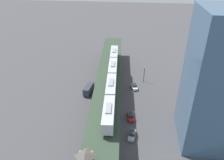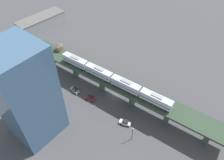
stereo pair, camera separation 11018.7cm
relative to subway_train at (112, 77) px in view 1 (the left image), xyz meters
name	(u,v)px [view 1 (the left image)]	position (x,y,z in m)	size (l,w,h in m)	color
ground_plane	(108,105)	(1.43, -0.28, -11.23)	(400.00, 400.00, 0.00)	#424244
elevated_viaduct	(108,86)	(1.44, -0.48, -3.80)	(15.74, 92.38, 8.69)	#2C3D2C
subway_train	(112,77)	(0.00, 0.00, 0.00)	(6.80, 49.86, 4.45)	#ADB2BA
signal_hut	(85,159)	(1.20, 32.45, -0.74)	(3.47, 3.47, 3.40)	#8C7251
street_car_silver	(132,134)	(-7.58, 14.45, -10.29)	(2.23, 4.53, 1.89)	#B7BABF
street_car_white	(134,86)	(-7.19, -12.26, -10.29)	(3.03, 4.74, 1.89)	silver
street_car_red	(131,116)	(-6.75, 6.35, -10.29)	(2.80, 4.70, 1.89)	#AD1E1E
delivery_truck	(89,89)	(9.73, -6.92, -9.47)	(3.04, 7.40, 3.20)	#333338
street_lamp	(144,73)	(-10.90, -18.01, -7.12)	(0.44, 0.44, 6.94)	black
office_tower	(221,83)	(-28.63, 11.77, 6.77)	(16.00, 16.00, 36.00)	#3D5B7A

